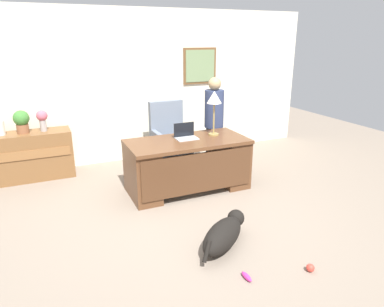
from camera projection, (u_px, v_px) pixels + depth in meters
The scene contains 14 objects.
ground_plane at pixel (195, 216), 4.54m from camera, with size 12.00×12.00×0.00m, color gray.
back_wall at pixel (137, 86), 6.37m from camera, with size 7.00×0.16×2.70m.
desk at pixel (188, 163), 5.20m from camera, with size 1.77×0.85×0.78m.
credenza at pixel (24, 157), 5.60m from camera, with size 1.48×0.50×0.77m.
armchair at pixel (170, 139), 6.13m from camera, with size 0.60×0.59×1.15m.
person_standing at pixel (214, 124), 5.90m from camera, with size 0.32×0.32×1.59m.
dog_lying at pixel (224, 234), 3.84m from camera, with size 0.79×0.68×0.30m.
laptop at pixel (186, 135), 5.18m from camera, with size 0.32×0.22×0.23m.
desk_lamp at pixel (214, 100), 5.20m from camera, with size 0.22×0.22×0.67m.
vase_with_flowers at pixel (42, 118), 5.55m from camera, with size 0.17×0.17×0.34m.
vase_empty at pixel (0, 128), 5.34m from camera, with size 0.13×0.13×0.22m, color silver.
potted_plant at pixel (22, 121), 5.44m from camera, with size 0.24×0.24×0.36m.
dog_toy_ball at pixel (310, 268), 3.45m from camera, with size 0.08×0.08×0.08m, color #E53F33.
dog_toy_bone at pixel (247, 277), 3.35m from camera, with size 0.15×0.05×0.05m, color #D8338C.
Camera 1 is at (-1.67, -3.69, 2.21)m, focal length 32.72 mm.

